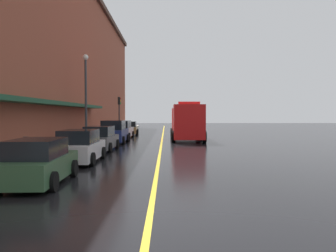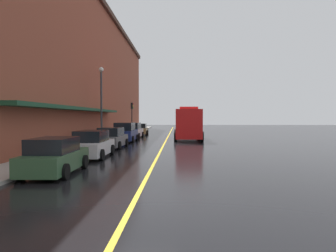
{
  "view_description": "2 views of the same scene",
  "coord_description": "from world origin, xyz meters",
  "views": [
    {
      "loc": [
        0.39,
        -7.83,
        2.41
      ],
      "look_at": [
        0.54,
        19.93,
        1.41
      ],
      "focal_mm": 35.96,
      "sensor_mm": 36.0,
      "label": 1
    },
    {
      "loc": [
        1.27,
        -8.71,
        2.44
      ],
      "look_at": [
        0.18,
        22.41,
        1.47
      ],
      "focal_mm": 31.57,
      "sensor_mm": 36.0,
      "label": 2
    }
  ],
  "objects": [
    {
      "name": "ground_plane",
      "position": [
        0.0,
        25.0,
        0.0
      ],
      "size": [
        112.0,
        112.0,
        0.0
      ],
      "primitive_type": "plane",
      "color": "black"
    },
    {
      "name": "sidewalk_left",
      "position": [
        -6.2,
        25.0,
        0.07
      ],
      "size": [
        2.4,
        70.0,
        0.15
      ],
      "primitive_type": "cube",
      "color": "#ADA8A0",
      "rests_on": "ground"
    },
    {
      "name": "lane_center_stripe",
      "position": [
        0.0,
        25.0,
        0.0
      ],
      "size": [
        0.16,
        70.0,
        0.01
      ],
      "primitive_type": "cube",
      "color": "gold",
      "rests_on": "ground"
    },
    {
      "name": "brick_building_left",
      "position": [
        -12.67,
        24.0,
        7.88
      ],
      "size": [
        11.71,
        64.0,
        15.74
      ],
      "color": "brown",
      "rests_on": "ground"
    },
    {
      "name": "parked_car_0",
      "position": [
        -4.01,
        3.67,
        0.74
      ],
      "size": [
        2.05,
        4.22,
        1.56
      ],
      "rotation": [
        0.0,
        0.0,
        1.6
      ],
      "color": "#2D5133",
      "rests_on": "ground"
    },
    {
      "name": "parked_car_1",
      "position": [
        -3.9,
        8.83,
        0.76
      ],
      "size": [
        1.98,
        4.22,
        1.63
      ],
      "rotation": [
        0.0,
        0.0,
        1.57
      ],
      "color": "silver",
      "rests_on": "ground"
    },
    {
      "name": "parked_car_2",
      "position": [
        -3.97,
        14.22,
        0.76
      ],
      "size": [
        2.1,
        4.19,
        1.61
      ],
      "rotation": [
        0.0,
        0.0,
        1.54
      ],
      "color": "#595B60",
      "rests_on": "ground"
    },
    {
      "name": "parked_car_3",
      "position": [
        -3.97,
        20.14,
        0.87
      ],
      "size": [
        2.19,
        4.19,
        1.88
      ],
      "rotation": [
        0.0,
        0.0,
        1.55
      ],
      "color": "navy",
      "rests_on": "ground"
    },
    {
      "name": "parked_car_4",
      "position": [
        -4.04,
        25.32,
        0.82
      ],
      "size": [
        2.18,
        4.65,
        1.76
      ],
      "rotation": [
        0.0,
        0.0,
        1.54
      ],
      "color": "silver",
      "rests_on": "ground"
    },
    {
      "name": "parked_car_5",
      "position": [
        -3.94,
        31.14,
        0.73
      ],
      "size": [
        2.24,
        4.29,
        1.54
      ],
      "rotation": [
        0.0,
        0.0,
        1.61
      ],
      "color": "#A5844C",
      "rests_on": "ground"
    },
    {
      "name": "fire_truck",
      "position": [
        2.28,
        22.94,
        1.63
      ],
      "size": [
        2.92,
        7.75,
        3.43
      ],
      "rotation": [
        0.0,
        0.0,
        -1.57
      ],
      "color": "red",
      "rests_on": "ground"
    },
    {
      "name": "parking_meter_0",
      "position": [
        -5.35,
        17.08,
        1.06
      ],
      "size": [
        0.14,
        0.18,
        1.33
      ],
      "color": "#4C4C51",
      "rests_on": "sidewalk_left"
    },
    {
      "name": "parking_meter_1",
      "position": [
        -5.35,
        5.89,
        1.06
      ],
      "size": [
        0.14,
        0.18,
        1.33
      ],
      "color": "#4C4C51",
      "rests_on": "sidewalk_left"
    },
    {
      "name": "street_lamp_left",
      "position": [
        -5.95,
        18.76,
        4.4
      ],
      "size": [
        0.44,
        0.44,
        6.94
      ],
      "color": "#33383D",
      "rests_on": "sidewalk_left"
    },
    {
      "name": "traffic_light_near",
      "position": [
        -5.29,
        32.84,
        3.16
      ],
      "size": [
        0.38,
        0.36,
        4.3
      ],
      "color": "#232326",
      "rests_on": "sidewalk_left"
    }
  ]
}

